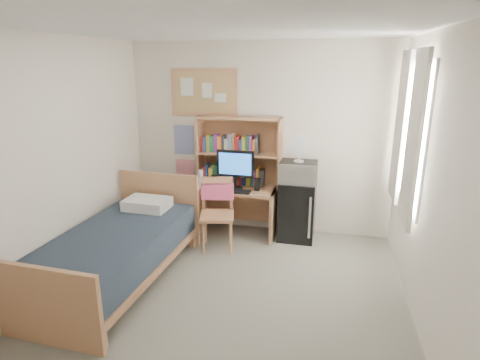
% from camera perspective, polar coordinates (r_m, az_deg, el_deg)
% --- Properties ---
extents(floor, '(3.60, 4.20, 0.02)m').
position_cam_1_polar(floor, '(4.12, -2.65, -18.03)').
color(floor, gray).
rests_on(floor, ground).
extents(ceiling, '(3.60, 4.20, 0.02)m').
position_cam_1_polar(ceiling, '(3.41, -3.26, 21.07)').
color(ceiling, white).
rests_on(ceiling, wall_back).
extents(wall_back, '(3.60, 0.04, 2.60)m').
position_cam_1_polar(wall_back, '(5.55, 2.83, 5.80)').
color(wall_back, white).
rests_on(wall_back, floor).
extents(wall_front, '(3.60, 0.04, 2.60)m').
position_cam_1_polar(wall_front, '(1.81, -21.89, -19.46)').
color(wall_front, white).
rests_on(wall_front, floor).
extents(wall_left, '(0.04, 4.20, 2.60)m').
position_cam_1_polar(wall_left, '(4.37, -26.32, 1.18)').
color(wall_left, white).
rests_on(wall_left, floor).
extents(wall_right, '(0.04, 4.20, 2.60)m').
position_cam_1_polar(wall_right, '(3.55, 26.42, -2.11)').
color(wall_right, white).
rests_on(wall_right, floor).
extents(window_unit, '(0.10, 1.40, 1.70)m').
position_cam_1_polar(window_unit, '(4.61, 22.94, 6.13)').
color(window_unit, white).
rests_on(window_unit, wall_right).
extents(curtain_left, '(0.04, 0.55, 1.70)m').
position_cam_1_polar(curtain_left, '(4.22, 23.44, 5.22)').
color(curtain_left, silver).
rests_on(curtain_left, wall_right).
extents(curtain_right, '(0.04, 0.55, 1.70)m').
position_cam_1_polar(curtain_right, '(5.00, 21.83, 6.95)').
color(curtain_right, silver).
rests_on(curtain_right, wall_right).
extents(bulletin_board, '(0.94, 0.03, 0.64)m').
position_cam_1_polar(bulletin_board, '(5.63, -5.13, 12.28)').
color(bulletin_board, tan).
rests_on(bulletin_board, wall_back).
extents(poster_wave, '(0.30, 0.01, 0.42)m').
position_cam_1_polar(poster_wave, '(5.83, -7.96, 5.69)').
color(poster_wave, '#283BA2').
rests_on(poster_wave, wall_back).
extents(poster_japan, '(0.28, 0.01, 0.36)m').
position_cam_1_polar(poster_japan, '(5.93, -7.78, 1.22)').
color(poster_japan, '#D8264A').
rests_on(poster_japan, wall_back).
extents(desk, '(1.10, 0.57, 0.68)m').
position_cam_1_polar(desk, '(5.57, -0.48, -4.40)').
color(desk, tan).
rests_on(desk, floor).
extents(desk_chair, '(0.55, 0.55, 0.92)m').
position_cam_1_polar(desk_chair, '(5.10, -3.27, -5.01)').
color(desk_chair, tan).
rests_on(desk_chair, floor).
extents(mini_fridge, '(0.48, 0.48, 0.81)m').
position_cam_1_polar(mini_fridge, '(5.48, 8.09, -4.25)').
color(mini_fridge, black).
rests_on(mini_fridge, floor).
extents(bed, '(1.16, 2.16, 0.58)m').
position_cam_1_polar(bed, '(4.63, -17.20, -10.42)').
color(bed, '#1B2531').
rests_on(bed, floor).
extents(hutch, '(1.16, 0.32, 0.94)m').
position_cam_1_polar(hutch, '(5.48, -0.11, 4.10)').
color(hutch, tan).
rests_on(hutch, desk).
extents(monitor, '(0.50, 0.05, 0.54)m').
position_cam_1_polar(monitor, '(5.33, -0.66, 1.49)').
color(monitor, black).
rests_on(monitor, desk).
extents(keyboard, '(0.47, 0.16, 0.02)m').
position_cam_1_polar(keyboard, '(5.28, -1.03, -1.58)').
color(keyboard, black).
rests_on(keyboard, desk).
extents(speaker_left, '(0.07, 0.07, 0.17)m').
position_cam_1_polar(speaker_left, '(5.46, -3.70, -0.17)').
color(speaker_left, black).
rests_on(speaker_left, desk).
extents(speaker_right, '(0.07, 0.07, 0.16)m').
position_cam_1_polar(speaker_right, '(5.32, 2.48, -0.65)').
color(speaker_right, black).
rests_on(speaker_right, desk).
extents(water_bottle, '(0.07, 0.07, 0.24)m').
position_cam_1_polar(water_bottle, '(5.47, -5.63, 0.21)').
color(water_bottle, white).
rests_on(water_bottle, desk).
extents(hoodie, '(0.44, 0.22, 0.20)m').
position_cam_1_polar(hoodie, '(5.21, -3.21, -1.62)').
color(hoodie, '#EA5985').
rests_on(hoodie, desk_chair).
extents(microwave, '(0.48, 0.37, 0.27)m').
position_cam_1_polar(microwave, '(5.29, 8.30, 1.16)').
color(microwave, silver).
rests_on(microwave, mini_fridge).
extents(desk_fan, '(0.26, 0.26, 0.32)m').
position_cam_1_polar(desk_fan, '(5.22, 8.44, 4.31)').
color(desk_fan, white).
rests_on(desk_fan, microwave).
extents(pillow, '(0.55, 0.40, 0.13)m').
position_cam_1_polar(pillow, '(5.08, -13.06, -3.31)').
color(pillow, white).
rests_on(pillow, bed).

